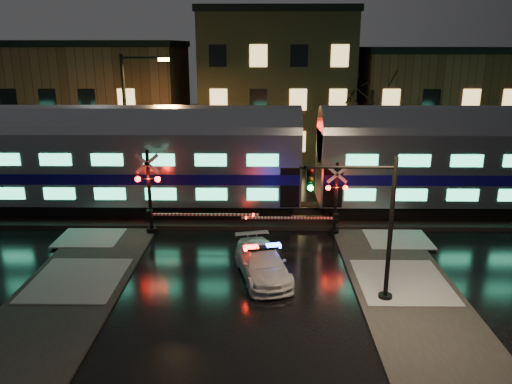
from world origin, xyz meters
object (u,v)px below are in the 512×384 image
police_car (262,263)px  crossing_signal_right (328,207)px  crossing_signal_left (157,201)px  traffic_light (367,228)px  streetlight (131,117)px

police_car → crossing_signal_right: 5.77m
crossing_signal_left → crossing_signal_right: bearing=-0.1°
crossing_signal_right → traffic_light: size_ratio=0.96×
crossing_signal_right → traffic_light: traffic_light is taller
crossing_signal_right → traffic_light: (0.46, -6.69, 1.39)m
crossing_signal_right → crossing_signal_left: crossing_signal_left is taller
crossing_signal_left → streetlight: streetlight is taller
police_car → streetlight: (-7.99, 11.39, 4.36)m
traffic_light → crossing_signal_left: bearing=137.9°
police_car → crossing_signal_left: bearing=124.7°
police_car → crossing_signal_left: 7.12m
streetlight → crossing_signal_right: bearing=-30.8°
police_car → streetlight: 14.58m
traffic_light → police_car: bearing=146.4°
crossing_signal_left → streetlight: bearing=112.5°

